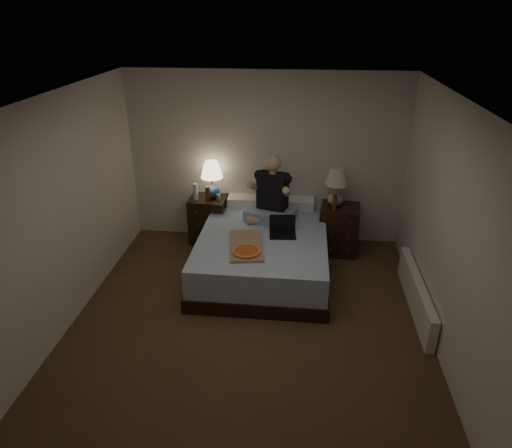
# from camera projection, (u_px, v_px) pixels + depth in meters

# --- Properties ---
(floor) EXTENTS (4.00, 4.50, 0.00)m
(floor) POSITION_uv_depth(u_px,v_px,m) (248.00, 326.00, 5.14)
(floor) COLOR brown
(floor) RESTS_ON ground
(ceiling) EXTENTS (4.00, 4.50, 0.00)m
(ceiling) POSITION_uv_depth(u_px,v_px,m) (246.00, 101.00, 4.06)
(ceiling) COLOR white
(ceiling) RESTS_ON ground
(wall_back) EXTENTS (4.00, 0.00, 2.50)m
(wall_back) POSITION_uv_depth(u_px,v_px,m) (265.00, 159.00, 6.62)
(wall_back) COLOR silver
(wall_back) RESTS_ON ground
(wall_front) EXTENTS (4.00, 0.00, 2.50)m
(wall_front) POSITION_uv_depth(u_px,v_px,m) (200.00, 400.00, 2.58)
(wall_front) COLOR silver
(wall_front) RESTS_ON ground
(wall_left) EXTENTS (0.00, 4.50, 2.50)m
(wall_left) POSITION_uv_depth(u_px,v_px,m) (58.00, 218.00, 4.78)
(wall_left) COLOR silver
(wall_left) RESTS_ON ground
(wall_right) EXTENTS (0.00, 4.50, 2.50)m
(wall_right) POSITION_uv_depth(u_px,v_px,m) (452.00, 236.00, 4.42)
(wall_right) COLOR silver
(wall_right) RESTS_ON ground
(bed) EXTENTS (1.67, 2.22, 0.55)m
(bed) POSITION_uv_depth(u_px,v_px,m) (263.00, 251.00, 6.16)
(bed) COLOR #5E83BC
(bed) RESTS_ON floor
(nightstand_left) EXTENTS (0.55, 0.50, 0.69)m
(nightstand_left) POSITION_uv_depth(u_px,v_px,m) (209.00, 219.00, 6.90)
(nightstand_left) COLOR black
(nightstand_left) RESTS_ON floor
(nightstand_right) EXTENTS (0.59, 0.54, 0.71)m
(nightstand_right) POSITION_uv_depth(u_px,v_px,m) (339.00, 229.00, 6.57)
(nightstand_right) COLOR black
(nightstand_right) RESTS_ON floor
(lamp_left) EXTENTS (0.34, 0.34, 0.56)m
(lamp_left) POSITION_uv_depth(u_px,v_px,m) (212.00, 180.00, 6.63)
(lamp_left) COLOR navy
(lamp_left) RESTS_ON nightstand_left
(lamp_right) EXTENTS (0.38, 0.38, 0.56)m
(lamp_right) POSITION_uv_depth(u_px,v_px,m) (336.00, 187.00, 6.33)
(lamp_right) COLOR gray
(lamp_right) RESTS_ON nightstand_right
(water_bottle) EXTENTS (0.07, 0.07, 0.25)m
(water_bottle) POSITION_uv_depth(u_px,v_px,m) (196.00, 192.00, 6.63)
(water_bottle) COLOR silver
(water_bottle) RESTS_ON nightstand_left
(soda_can) EXTENTS (0.07, 0.07, 0.10)m
(soda_can) POSITION_uv_depth(u_px,v_px,m) (218.00, 197.00, 6.64)
(soda_can) COLOR beige
(soda_can) RESTS_ON nightstand_left
(beer_bottle_left) EXTENTS (0.06, 0.06, 0.23)m
(beer_bottle_left) POSITION_uv_depth(u_px,v_px,m) (208.00, 194.00, 6.58)
(beer_bottle_left) COLOR #5C310D
(beer_bottle_left) RESTS_ON nightstand_left
(beer_bottle_right) EXTENTS (0.06, 0.06, 0.23)m
(beer_bottle_right) POSITION_uv_depth(u_px,v_px,m) (335.00, 203.00, 6.26)
(beer_bottle_right) COLOR #622D0E
(beer_bottle_right) RESTS_ON nightstand_right
(person) EXTENTS (0.78, 0.69, 0.93)m
(person) POSITION_uv_depth(u_px,v_px,m) (271.00, 189.00, 6.19)
(person) COLOR black
(person) RESTS_ON bed
(laptop) EXTENTS (0.37, 0.31, 0.24)m
(laptop) POSITION_uv_depth(u_px,v_px,m) (283.00, 228.00, 5.90)
(laptop) COLOR black
(laptop) RESTS_ON bed
(pizza_box) EXTENTS (0.51, 0.81, 0.08)m
(pizza_box) POSITION_uv_depth(u_px,v_px,m) (246.00, 252.00, 5.47)
(pizza_box) COLOR tan
(pizza_box) RESTS_ON bed
(radiator) EXTENTS (0.10, 1.60, 0.40)m
(radiator) POSITION_uv_depth(u_px,v_px,m) (416.00, 294.00, 5.36)
(radiator) COLOR silver
(radiator) RESTS_ON floor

